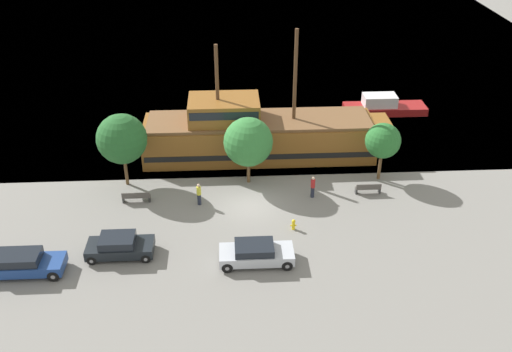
% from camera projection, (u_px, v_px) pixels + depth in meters
% --- Properties ---
extents(ground_plane, '(160.00, 160.00, 0.00)m').
position_uv_depth(ground_plane, '(250.00, 205.00, 40.85)').
color(ground_plane, gray).
extents(water_surface, '(80.00, 80.00, 0.00)m').
position_uv_depth(water_surface, '(236.00, 31.00, 78.77)').
color(water_surface, slate).
rests_on(water_surface, ground).
extents(pirate_ship, '(19.93, 4.77, 10.54)m').
position_uv_depth(pirate_ship, '(257.00, 134.00, 46.40)').
color(pirate_ship, brown).
rests_on(pirate_ship, water_surface).
extents(moored_boat_dockside, '(7.77, 2.35, 1.80)m').
position_uv_depth(moored_boat_dockside, '(383.00, 106.00, 54.49)').
color(moored_boat_dockside, maroon).
rests_on(moored_boat_dockside, water_surface).
extents(parked_car_curb_front, '(4.93, 1.87, 1.45)m').
position_uv_depth(parked_car_curb_front, '(21.00, 263.00, 34.00)').
color(parked_car_curb_front, navy).
rests_on(parked_car_curb_front, ground_plane).
extents(parked_car_curb_mid, '(4.57, 1.94, 1.36)m').
position_uv_depth(parked_car_curb_mid, '(256.00, 253.00, 34.91)').
color(parked_car_curb_mid, '#B7BCC6').
rests_on(parked_car_curb_mid, ground_plane).
extents(parked_car_curb_rear, '(4.14, 1.92, 1.40)m').
position_uv_depth(parked_car_curb_rear, '(120.00, 246.00, 35.53)').
color(parked_car_curb_rear, black).
rests_on(parked_car_curb_rear, ground_plane).
extents(fire_hydrant, '(0.42, 0.25, 0.76)m').
position_uv_depth(fire_hydrant, '(293.00, 224.00, 38.06)').
color(fire_hydrant, yellow).
rests_on(fire_hydrant, ground_plane).
extents(bench_promenade_east, '(1.86, 0.45, 0.85)m').
position_uv_depth(bench_promenade_east, '(368.00, 188.00, 41.94)').
color(bench_promenade_east, '#4C4742').
rests_on(bench_promenade_east, ground_plane).
extents(bench_promenade_west, '(1.99, 0.45, 0.85)m').
position_uv_depth(bench_promenade_west, '(136.00, 197.00, 40.92)').
color(bench_promenade_west, '#4C4742').
rests_on(bench_promenade_west, ground_plane).
extents(pedestrian_walking_near, '(0.32, 0.32, 1.69)m').
position_uv_depth(pedestrian_walking_near, '(313.00, 187.00, 41.32)').
color(pedestrian_walking_near, '#232838').
rests_on(pedestrian_walking_near, ground_plane).
extents(pedestrian_walking_far, '(0.32, 0.32, 1.70)m').
position_uv_depth(pedestrian_walking_far, '(199.00, 194.00, 40.47)').
color(pedestrian_walking_far, '#232838').
rests_on(pedestrian_walking_far, ground_plane).
extents(tree_row_east, '(3.69, 3.69, 5.68)m').
position_uv_depth(tree_row_east, '(122.00, 139.00, 41.40)').
color(tree_row_east, brown).
rests_on(tree_row_east, ground_plane).
extents(tree_row_mideast, '(3.66, 3.66, 5.26)m').
position_uv_depth(tree_row_mideast, '(248.00, 142.00, 41.88)').
color(tree_row_mideast, brown).
rests_on(tree_row_mideast, ground_plane).
extents(tree_row_midwest, '(2.66, 2.66, 4.61)m').
position_uv_depth(tree_row_midwest, '(383.00, 141.00, 42.39)').
color(tree_row_midwest, brown).
rests_on(tree_row_midwest, ground_plane).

